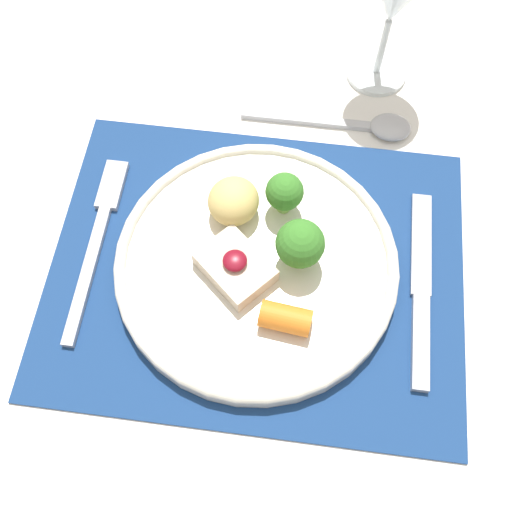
{
  "coord_description": "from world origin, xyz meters",
  "views": [
    {
      "loc": [
        0.03,
        -0.25,
        1.32
      ],
      "look_at": [
        -0.0,
        0.0,
        0.79
      ],
      "focal_mm": 42.0,
      "sensor_mm": 36.0,
      "label": 1
    }
  ],
  "objects": [
    {
      "name": "ground_plane",
      "position": [
        0.0,
        0.0,
        0.0
      ],
      "size": [
        8.0,
        8.0,
        0.0
      ],
      "primitive_type": "plane",
      "color": "brown"
    },
    {
      "name": "dining_table",
      "position": [
        0.0,
        0.0,
        0.68
      ],
      "size": [
        1.42,
        1.15,
        0.77
      ],
      "color": "white",
      "rests_on": "ground_plane"
    },
    {
      "name": "placemat",
      "position": [
        0.0,
        0.0,
        0.77
      ],
      "size": [
        0.42,
        0.33,
        0.0
      ],
      "primitive_type": "cube",
      "color": "navy",
      "rests_on": "dining_table"
    },
    {
      "name": "dinner_plate",
      "position": [
        -0.0,
        0.01,
        0.79
      ],
      "size": [
        0.28,
        0.28,
        0.07
      ],
      "color": "silver",
      "rests_on": "placemat"
    },
    {
      "name": "fork",
      "position": [
        -0.17,
        0.02,
        0.77
      ],
      "size": [
        0.02,
        0.21,
        0.01
      ],
      "rotation": [
        0.0,
        0.0,
        -0.03
      ],
      "color": "#B2B2B7",
      "rests_on": "placemat"
    },
    {
      "name": "knife",
      "position": [
        0.16,
        -0.01,
        0.77
      ],
      "size": [
        0.02,
        0.21,
        0.01
      ],
      "rotation": [
        0.0,
        0.0,
        -0.02
      ],
      "color": "#B2B2B7",
      "rests_on": "placemat"
    },
    {
      "name": "spoon",
      "position": [
        0.1,
        0.19,
        0.77
      ],
      "size": [
        0.19,
        0.04,
        0.01
      ],
      "rotation": [
        0.0,
        0.0,
        0.04
      ],
      "color": "#B2B2B7",
      "rests_on": "dining_table"
    }
  ]
}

